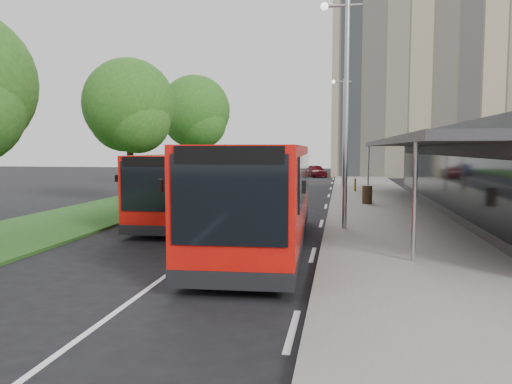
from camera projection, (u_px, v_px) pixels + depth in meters
ground at (217, 239)px, 16.67m from camera, size 120.00×120.00×0.00m
pavement at (369, 190)px, 35.30m from camera, size 5.00×80.00×0.15m
grass_verge at (192, 188)px, 37.48m from camera, size 5.00×80.00×0.10m
lane_centre_line at (275, 196)px, 31.40m from camera, size 0.12×70.00×0.01m
kerb_dashes at (330, 192)px, 34.78m from camera, size 0.12×56.00×0.01m
office_block at (434, 94)px, 54.78m from camera, size 22.00×12.00×18.00m
station_building at (493, 170)px, 22.53m from camera, size 7.70×26.00×4.00m
tree_mid at (129, 111)px, 26.30m from camera, size 4.81×4.81×7.74m
tree_far at (195, 115)px, 38.04m from camera, size 5.34×5.34×8.58m
lamp_post_near at (344, 100)px, 17.54m from camera, size 1.44×0.28×8.00m
lamp_post_far at (343, 126)px, 37.18m from camera, size 1.44×0.28×8.00m
bus_main at (261, 196)px, 15.08m from camera, size 3.26×11.02×3.09m
bus_second at (194, 187)px, 20.77m from camera, size 2.67×9.85×2.77m
litter_bin at (367, 195)px, 25.90m from camera, size 0.62×0.62×0.93m
bollard at (355, 185)px, 33.32m from camera, size 0.16×0.16×0.87m
car_near at (316, 171)px, 52.75m from camera, size 2.77×4.15×1.31m
car_far at (299, 169)px, 59.31m from camera, size 2.35×4.02×1.25m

